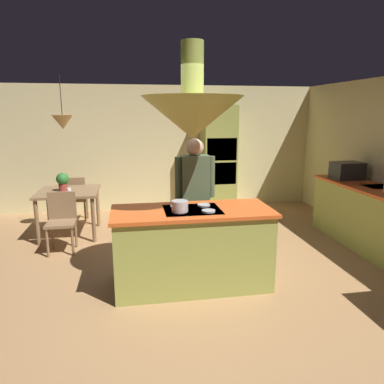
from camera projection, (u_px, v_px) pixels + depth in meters
ground at (190, 277)px, 4.46m from camera, size 8.16×8.16×0.00m
wall_back at (163, 148)px, 7.50m from camera, size 6.80×0.10×2.55m
kitchen_island at (192, 248)px, 4.16m from camera, size 1.83×0.78×0.95m
counter_run_right at (368, 216)px, 5.40m from camera, size 0.73×2.18×0.93m
oven_tower at (218, 159)px, 7.33m from camera, size 0.66×0.62×2.15m
dining_table at (69, 197)px, 5.86m from camera, size 0.96×0.94×0.76m
person_at_island at (195, 193)px, 4.72m from camera, size 0.53×0.22×1.68m
range_hood at (192, 115)px, 3.83m from camera, size 1.10×1.10×1.00m
pendant_light_over_table at (63, 122)px, 5.60m from camera, size 0.32×0.32×0.82m
chair_facing_island at (62, 218)px, 5.23m from camera, size 0.40×0.40×0.87m
chair_by_back_wall at (75, 196)px, 6.56m from camera, size 0.40×0.40×0.87m
potted_plant_on_table at (63, 181)px, 5.77m from camera, size 0.20×0.20×0.30m
cup_on_table at (69, 191)px, 5.61m from camera, size 0.07×0.07×0.09m
microwave_on_counter at (347, 171)px, 5.89m from camera, size 0.46×0.36×0.28m
cooking_pot_on_cooktop at (180, 206)px, 3.89m from camera, size 0.18×0.18×0.12m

